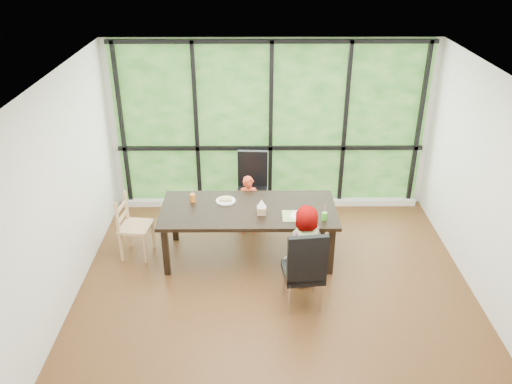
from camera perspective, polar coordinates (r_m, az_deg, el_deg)
ground at (r=6.85m, az=2.06°, el=-10.05°), size 5.00×5.00×0.00m
back_wall at (r=8.19m, az=1.60°, el=7.25°), size 5.00×0.00×5.00m
foliage_backdrop at (r=8.18m, az=1.61°, el=7.20°), size 4.80×0.02×2.65m
window_mullions at (r=8.14m, az=1.62°, el=7.10°), size 4.80×0.06×2.65m
window_sill at (r=8.64m, az=1.51°, el=-1.12°), size 4.80×0.12×0.10m
dining_table at (r=7.19m, az=-0.80°, el=-4.43°), size 2.43×1.24×0.75m
chair_window_leather at (r=7.99m, az=-0.43°, el=0.40°), size 0.49×0.49×1.08m
chair_interior_leather at (r=6.25m, az=5.17°, el=-8.14°), size 0.51×0.51×1.08m
chair_end_beech at (r=7.36m, az=-13.00°, el=-3.71°), size 0.45×0.47×0.90m
child_toddler at (r=7.70m, az=-0.78°, el=-1.44°), size 0.34×0.23×0.91m
child_older at (r=6.63m, az=5.21°, el=-5.81°), size 0.63×0.53×1.09m
placemat at (r=6.84m, az=4.63°, el=-2.62°), size 0.41×0.30×0.01m
plate_far at (r=7.19m, az=-3.33°, el=-0.96°), size 0.27×0.27×0.02m
plate_near at (r=6.84m, az=4.81°, el=-2.59°), size 0.25×0.25×0.02m
orange_cup at (r=7.20m, az=-6.94°, el=-0.63°), size 0.07×0.07×0.11m
green_cup at (r=6.77m, az=7.49°, el=-2.64°), size 0.07×0.07×0.11m
tissue_box at (r=6.85m, az=0.61°, el=-2.02°), size 0.12×0.12×0.10m
crepe_rolls_far at (r=7.18m, az=-3.33°, el=-0.77°), size 0.20×0.12×0.04m
crepe_rolls_near at (r=6.83m, az=4.82°, el=-2.40°), size 0.10×0.12×0.04m
straw_white at (r=7.16m, az=-6.99°, el=0.05°), size 0.01×0.04×0.20m
straw_pink at (r=6.72m, az=7.53°, el=-1.96°), size 0.01×0.04×0.20m
tissue at (r=6.80m, az=0.61°, el=-1.23°), size 0.12×0.12×0.11m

